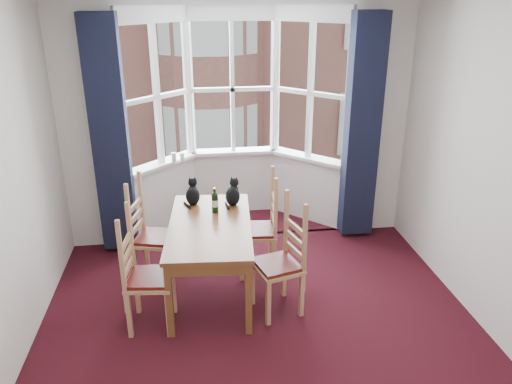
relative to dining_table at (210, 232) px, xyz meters
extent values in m
plane|color=black|center=(0.41, -1.01, -0.67)|extent=(4.50, 4.50, 0.00)
cube|color=silver|center=(-1.24, 1.24, 0.73)|extent=(0.70, 0.12, 2.80)
cube|color=silver|center=(2.06, 1.24, 0.73)|extent=(0.70, 0.12, 2.80)
cube|color=black|center=(-1.01, 1.06, 0.68)|extent=(0.38, 0.22, 2.60)
cube|color=black|center=(1.83, 1.06, 0.68)|extent=(0.38, 0.22, 2.60)
cube|color=brown|center=(0.00, 0.00, 0.07)|extent=(0.89, 1.52, 0.04)
cube|color=brown|center=(-0.39, -0.65, -0.31)|extent=(0.06, 0.06, 0.72)
cube|color=brown|center=(-0.29, 0.70, -0.31)|extent=(0.06, 0.06, 0.72)
cube|color=brown|center=(0.29, -0.70, -0.31)|extent=(0.06, 0.06, 0.72)
cube|color=brown|center=(0.39, 0.65, -0.31)|extent=(0.06, 0.06, 0.72)
cube|color=tan|center=(-0.56, -0.46, -0.19)|extent=(0.44, 0.46, 0.06)
cube|color=#4F120D|center=(-0.56, -0.46, -0.18)|extent=(0.40, 0.42, 0.03)
cube|color=tan|center=(-0.56, 0.32, -0.19)|extent=(0.49, 0.51, 0.06)
cube|color=#4F120D|center=(-0.56, 0.32, -0.18)|extent=(0.44, 0.46, 0.03)
cube|color=tan|center=(0.59, -0.39, -0.19)|extent=(0.50, 0.52, 0.06)
cube|color=#4F120D|center=(0.59, -0.39, -0.18)|extent=(0.45, 0.47, 0.03)
cube|color=tan|center=(0.50, 0.35, -0.19)|extent=(0.43, 0.45, 0.06)
cube|color=#4F120D|center=(0.50, 0.35, -0.18)|extent=(0.39, 0.40, 0.03)
ellipsoid|color=black|center=(-0.15, 0.50, 0.18)|extent=(0.16, 0.20, 0.19)
sphere|color=black|center=(-0.15, 0.57, 0.30)|extent=(0.10, 0.10, 0.09)
cone|color=black|center=(-0.17, 0.57, 0.35)|extent=(0.03, 0.03, 0.04)
cone|color=black|center=(-0.12, 0.57, 0.35)|extent=(0.03, 0.03, 0.04)
ellipsoid|color=black|center=(0.26, 0.43, 0.18)|extent=(0.21, 0.24, 0.20)
sphere|color=black|center=(0.28, 0.50, 0.31)|extent=(0.12, 0.12, 0.09)
cone|color=black|center=(0.26, 0.51, 0.36)|extent=(0.04, 0.04, 0.04)
cone|color=black|center=(0.31, 0.49, 0.36)|extent=(0.04, 0.04, 0.04)
cylinder|color=black|center=(0.07, 0.27, 0.18)|extent=(0.07, 0.07, 0.19)
sphere|color=black|center=(0.07, 0.27, 0.27)|extent=(0.06, 0.06, 0.06)
cylinder|color=black|center=(0.07, 0.27, 0.31)|extent=(0.02, 0.02, 0.08)
cylinder|color=gold|center=(0.07, 0.27, 0.34)|extent=(0.03, 0.03, 0.02)
cylinder|color=silver|center=(0.07, 0.27, 0.19)|extent=(0.07, 0.07, 0.07)
cylinder|color=white|center=(-0.36, 1.59, 0.26)|extent=(0.06, 0.06, 0.12)
cylinder|color=white|center=(-0.26, 1.62, 0.25)|extent=(0.06, 0.06, 0.10)
plane|color=#333335|center=(0.41, 31.24, -6.67)|extent=(80.00, 80.00, 0.00)
cube|color=#A16153|center=(0.41, 13.24, 0.33)|extent=(18.00, 6.00, 14.00)
cylinder|color=#A16153|center=(0.41, 10.24, 0.33)|extent=(3.20, 3.20, 14.00)
camera|label=1|loc=(-0.12, -4.34, 2.18)|focal=35.00mm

